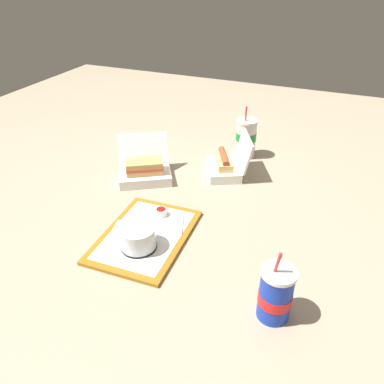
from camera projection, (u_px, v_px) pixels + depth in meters
The scene contains 10 objects.
ground_plane at pixel (188, 207), 1.35m from camera, with size 3.20×3.20×0.00m, color gray.
food_tray at pixel (145, 236), 1.20m from camera, with size 0.38×0.27×0.01m.
cake_container at pixel (138, 238), 1.13m from camera, with size 0.11×0.11×0.07m.
ketchup_cup at pixel (161, 212), 1.28m from camera, with size 0.04×0.04×0.02m.
napkin_stack at pixel (128, 231), 1.21m from camera, with size 0.10×0.10×0.00m, color white.
plastic_fork at pixel (181, 223), 1.25m from camera, with size 0.11×0.01×0.01m, color white.
clamshell_hotdog_back at pixel (226, 165), 1.54m from camera, with size 0.24×0.23×0.17m.
clamshell_sandwich_left at pixel (145, 170), 1.50m from camera, with size 0.27×0.27×0.16m.
soda_cup_left at pixel (246, 138), 1.65m from camera, with size 0.09×0.09×0.23m.
soda_cup_back at pixel (275, 294), 0.91m from camera, with size 0.09×0.09×0.21m.
Camera 1 is at (1.02, 0.44, 0.77)m, focal length 35.00 mm.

